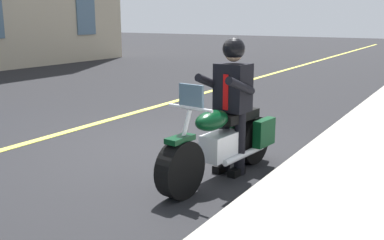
{
  "coord_description": "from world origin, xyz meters",
  "views": [
    {
      "loc": [
        5.26,
        3.87,
        1.98
      ],
      "look_at": [
        0.76,
        1.08,
        0.75
      ],
      "focal_mm": 41.57,
      "sensor_mm": 36.0,
      "label": 1
    }
  ],
  "objects": [
    {
      "name": "motorcycle_main",
      "position": [
        0.52,
        1.39,
        0.45
      ],
      "size": [
        2.22,
        0.74,
        1.26
      ],
      "color": "black",
      "rests_on": "ground_plane"
    },
    {
      "name": "rider_main",
      "position": [
        0.33,
        1.4,
        1.04
      ],
      "size": [
        0.66,
        0.6,
        1.74
      ],
      "color": "black",
      "rests_on": "ground_plane"
    },
    {
      "name": "lane_center_stripe",
      "position": [
        0.0,
        -2.0,
        0.01
      ],
      "size": [
        60.0,
        0.16,
        0.01
      ],
      "primitive_type": "cube",
      "color": "#E5DB4C",
      "rests_on": "ground_plane"
    },
    {
      "name": "ground_plane",
      "position": [
        0.0,
        0.0,
        0.0
      ],
      "size": [
        80.0,
        80.0,
        0.0
      ],
      "primitive_type": "plane",
      "color": "black"
    }
  ]
}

